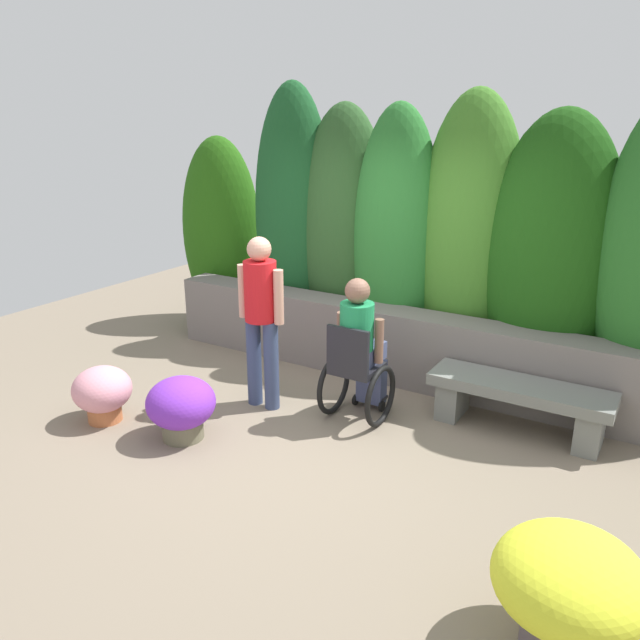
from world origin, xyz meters
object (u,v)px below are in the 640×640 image
object	(u,v)px
flower_pot_purple_near	(102,392)
flower_pot_terracotta_by_wall	(568,588)
person_in_wheelchair	(359,354)
person_standing_companion	(261,312)
stone_bench	(519,399)
flower_pot_red_accent	(181,406)

from	to	relation	value
flower_pot_purple_near	flower_pot_terracotta_by_wall	xyz separation A→B (m)	(4.08, -0.53, 0.12)
person_in_wheelchair	person_standing_companion	bearing A→B (deg)	-158.49
person_standing_companion	flower_pot_terracotta_by_wall	xyz separation A→B (m)	(3.03, -1.54, -0.54)
stone_bench	person_standing_companion	bearing A→B (deg)	-160.88
person_in_wheelchair	flower_pot_terracotta_by_wall	xyz separation A→B (m)	(2.14, -1.79, -0.22)
person_standing_companion	flower_pot_purple_near	bearing A→B (deg)	-152.16
flower_pot_terracotta_by_wall	flower_pot_red_accent	bearing A→B (deg)	168.44
person_in_wheelchair	flower_pot_terracotta_by_wall	world-z (taller)	person_in_wheelchair
person_standing_companion	flower_pot_terracotta_by_wall	bearing A→B (deg)	-42.92
person_standing_companion	flower_pot_purple_near	world-z (taller)	person_standing_companion
stone_bench	person_standing_companion	size ratio (longest dim) A/B	0.95
person_in_wheelchair	flower_pot_purple_near	size ratio (longest dim) A/B	2.53
person_standing_companion	person_in_wheelchair	bearing A→B (deg)	-0.13
flower_pot_purple_near	flower_pot_terracotta_by_wall	size ratio (longest dim) A/B	0.68
flower_pot_purple_near	flower_pot_terracotta_by_wall	bearing A→B (deg)	-7.45
person_in_wheelchair	flower_pot_purple_near	world-z (taller)	person_in_wheelchair
stone_bench	flower_pot_purple_near	world-z (taller)	flower_pot_purple_near
stone_bench	flower_pot_red_accent	distance (m)	2.92
stone_bench	person_in_wheelchair	distance (m)	1.44
person_in_wheelchair	flower_pot_red_accent	world-z (taller)	person_in_wheelchair
person_in_wheelchair	flower_pot_red_accent	distance (m)	1.61
person_standing_companion	flower_pot_purple_near	size ratio (longest dim) A/B	3.10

